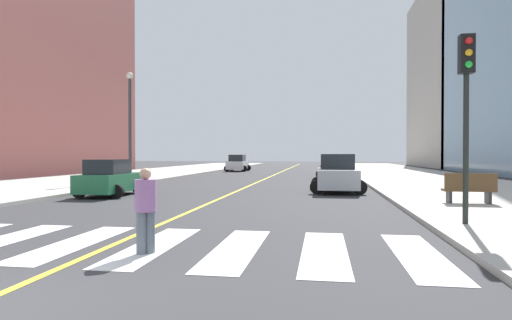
{
  "coord_description": "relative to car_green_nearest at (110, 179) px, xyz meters",
  "views": [
    {
      "loc": [
        4.45,
        -4.56,
        1.96
      ],
      "look_at": [
        -1.54,
        33.61,
        1.42
      ],
      "focal_mm": 29.7,
      "sensor_mm": 36.0,
      "label": 1
    }
  ],
  "objects": [
    {
      "name": "sidewalk_kerb_east",
      "position": [
        17.62,
        6.02,
        -0.73
      ],
      "size": [
        10.0,
        120.0,
        0.15
      ],
      "primitive_type": "cube",
      "color": "#B2ADA3",
      "rests_on": "ground"
    },
    {
      "name": "sidewalk_kerb_west",
      "position": [
        -6.78,
        6.02,
        -0.73
      ],
      "size": [
        10.0,
        120.0,
        0.15
      ],
      "primitive_type": "cube",
      "color": "#B2ADA3",
      "rests_on": "ground"
    },
    {
      "name": "crosswalk_paint",
      "position": [
        5.42,
        -9.98,
        -0.8
      ],
      "size": [
        13.5,
        4.0,
        0.01
      ],
      "color": "silver",
      "rests_on": "ground"
    },
    {
      "name": "lane_divider_paint",
      "position": [
        5.42,
        26.02,
        -0.8
      ],
      "size": [
        0.16,
        80.0,
        0.01
      ],
      "primitive_type": "cube",
      "color": "yellow",
      "rests_on": "ground"
    },
    {
      "name": "parking_garage_concrete",
      "position": [
        34.02,
        49.87,
        12.93
      ],
      "size": [
        18.0,
        24.0,
        27.47
      ],
      "primitive_type": "cube",
      "color": "#B2ADA3",
      "rests_on": "ground"
    },
    {
      "name": "car_green_nearest",
      "position": [
        0.0,
        0.0,
        0.0
      ],
      "size": [
        2.47,
        3.89,
        1.72
      ],
      "rotation": [
        0.0,
        0.0,
        0.03
      ],
      "color": "#236B42",
      "rests_on": "ground"
    },
    {
      "name": "car_white_second",
      "position": [
        0.29,
        28.93,
        0.08
      ],
      "size": [
        2.66,
        4.25,
        1.89
      ],
      "rotation": [
        0.0,
        0.0,
        0.01
      ],
      "color": "silver",
      "rests_on": "ground"
    },
    {
      "name": "car_silver_third",
      "position": [
        10.64,
        3.74,
        0.12
      ],
      "size": [
        2.75,
        4.4,
        1.96
      ],
      "rotation": [
        0.0,
        0.0,
        3.15
      ],
      "color": "#B7B7BC",
      "rests_on": "ground"
    },
    {
      "name": "car_red_fourth",
      "position": [
        10.67,
        14.81,
        0.05
      ],
      "size": [
        2.66,
        4.14,
        1.81
      ],
      "rotation": [
        0.0,
        0.0,
        3.19
      ],
      "color": "red",
      "rests_on": "ground"
    },
    {
      "name": "traffic_light_near_corner",
      "position": [
        13.55,
        -6.88,
        2.78
      ],
      "size": [
        0.36,
        0.41,
        4.9
      ],
      "rotation": [
        0.0,
        0.0,
        3.14
      ],
      "color": "black",
      "rests_on": "sidewalk_kerb_east"
    },
    {
      "name": "park_bench",
      "position": [
        15.21,
        -2.02,
        -0.11
      ],
      "size": [
        1.8,
        0.57,
        1.12
      ],
      "rotation": [
        0.0,
        0.0,
        1.56
      ],
      "color": "brown",
      "rests_on": "sidewalk_kerb_east"
    },
    {
      "name": "pedestrian_crossing",
      "position": [
        6.44,
        -10.69,
        0.13
      ],
      "size": [
        0.42,
        0.42,
        1.69
      ],
      "rotation": [
        0.0,
        0.0,
        0.71
      ],
      "color": "slate",
      "rests_on": "ground"
    },
    {
      "name": "street_lamp",
      "position": [
        -2.6,
        7.61,
        3.6
      ],
      "size": [
        0.44,
        0.44,
        7.18
      ],
      "color": "#38383D",
      "rests_on": "sidewalk_kerb_west"
    }
  ]
}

